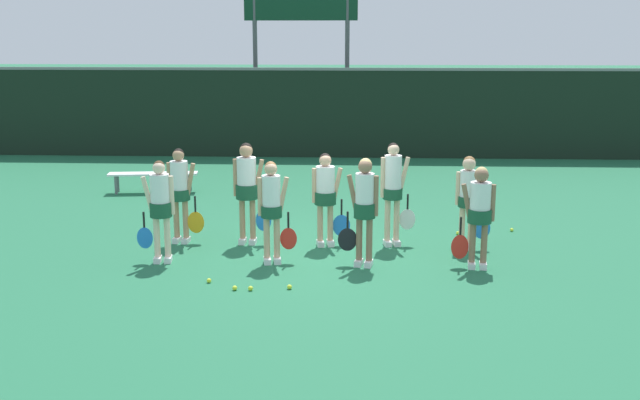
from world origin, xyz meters
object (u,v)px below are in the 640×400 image
Objects in this scene: player_4 at (180,188)px; tennis_ball_1 at (235,288)px; tennis_ball_2 at (289,287)px; tennis_ball_4 at (512,230)px; player_8 at (468,195)px; tennis_ball_5 at (458,233)px; bench_courtside at (153,175)px; player_3 at (479,209)px; tennis_ball_3 at (251,288)px; player_6 at (326,192)px; scoreboard at (301,6)px; player_5 at (247,184)px; player_2 at (364,203)px; player_1 at (272,204)px; tennis_ball_0 at (209,281)px; player_0 at (160,203)px; player_7 at (393,186)px.

player_4 is 23.56× the size of tennis_ball_1.
tennis_ball_4 is (3.88, 3.37, -0.00)m from tennis_ball_2.
player_8 is 1.25m from tennis_ball_5.
bench_courtside is 8.21m from tennis_ball_4.
player_3 is 3.77m from tennis_ball_3.
player_6 is 22.84× the size of tennis_ball_1.
player_4 is (-1.35, -10.94, -3.42)m from scoreboard.
player_6 is (-2.44, 1.14, -0.00)m from player_3.
tennis_ball_1 is (0.15, -2.45, -1.03)m from player_5.
player_2 reaches higher than tennis_ball_5.
player_4 is at bearing -170.58° from player_8.
player_1 is at bearing 82.70° from tennis_ball_3.
player_6 is (-0.65, 1.11, -0.07)m from player_2.
scoreboard is at bearing 119.20° from player_8.
tennis_ball_0 is 4.97m from tennis_ball_5.
player_8 is 1.77m from tennis_ball_4.
player_0 is at bearing -160.54° from tennis_ball_4.
tennis_ball_3 is at bearing -141.98° from player_7.
player_8 is at bearing 6.31° from player_1.
player_8 is at bearing 4.42° from player_0.
bench_courtside is 29.65× the size of tennis_ball_0.
tennis_ball_0 reaches higher than tennis_ball_5.
scoreboard is 13.81m from tennis_ball_0.
bench_courtside is at bearing 112.23° from player_1.
tennis_ball_2 is 1.00× the size of tennis_ball_3.
scoreboard is at bearing 112.72° from player_3.
scoreboard is at bearing 85.57° from player_6.
player_0 is (-1.41, -12.08, -3.43)m from scoreboard.
player_5 reaches higher than player_2.
bench_courtside is 6.74m from player_7.
player_6 is (2.61, 1.07, -0.02)m from player_0.
player_1 is at bearing -152.21° from player_8.
player_1 reaches higher than player_6.
player_3 is 0.90× the size of player_7.
player_2 is at bearing -174.90° from player_3.
player_7 is (1.98, 1.11, 0.09)m from player_1.
tennis_ball_2 is (-2.87, -2.24, -0.91)m from player_8.
player_6 is at bearing 131.81° from player_2.
tennis_ball_2 is at bearing -36.47° from player_0.
player_2 is at bearing 22.64° from tennis_ball_0.
player_1 is 3.27m from player_3.
tennis_ball_5 is (1.25, 0.72, -1.03)m from player_7.
player_1 is 3.82m from tennis_ball_5.
player_0 reaches higher than tennis_ball_1.
player_2 is at bearing -54.59° from bench_courtside.
player_7 is at bearing -174.74° from player_8.
player_2 reaches higher than player_8.
bench_courtside is 6.73m from tennis_ball_0.
scoreboard is 3.16× the size of player_7.
bench_courtside is 7.28m from tennis_ball_3.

